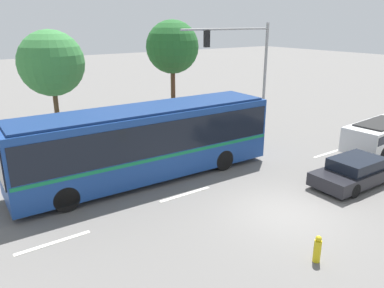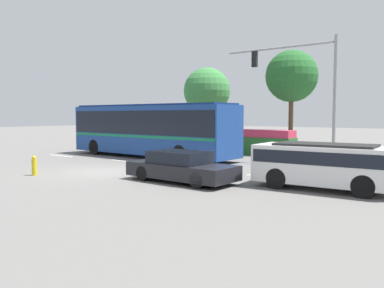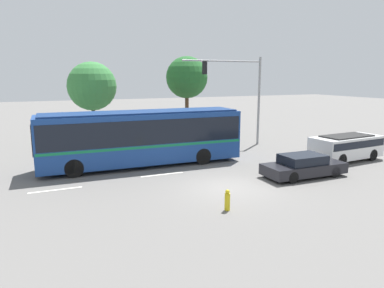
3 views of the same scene
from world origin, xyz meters
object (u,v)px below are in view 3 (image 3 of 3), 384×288
fire_hydrant (227,200)px  suv_left_lane (346,146)px  street_tree_centre (187,78)px  traffic_light_pole (242,87)px  sedan_foreground (303,166)px  street_tree_left (92,86)px  city_bus (142,135)px

fire_hydrant → suv_left_lane: bearing=22.0°
street_tree_centre → fire_hydrant: street_tree_centre is taller
traffic_light_pole → street_tree_centre: (-2.68, 4.28, 0.64)m
sedan_foreground → traffic_light_pole: traffic_light_pole is taller
fire_hydrant → street_tree_left: bearing=99.1°
city_bus → street_tree_left: 8.76m
city_bus → street_tree_centre: (5.96, 7.30, 3.31)m
street_tree_left → traffic_light_pole: bearing=-26.8°
traffic_light_pole → street_tree_left: bearing=-26.8°
sedan_foreground → street_tree_left: bearing=122.9°
city_bus → fire_hydrant: bearing=98.6°
street_tree_centre → suv_left_lane: bearing=-61.0°
street_tree_centre → sedan_foreground: bearing=-84.8°
traffic_light_pole → street_tree_left: (-10.23, 5.17, -0.01)m
traffic_light_pole → fire_hydrant: 14.30m
sedan_foreground → street_tree_left: (-8.74, 13.97, 3.93)m
sedan_foreground → suv_left_lane: size_ratio=0.92×
sedan_foreground → street_tree_centre: street_tree_centre is taller
sedan_foreground → fire_hydrant: (-6.09, -2.62, -0.16)m
suv_left_lane → street_tree_left: 18.66m
sedan_foreground → street_tree_centre: (-1.20, 13.07, 4.59)m
sedan_foreground → suv_left_lane: 5.35m
street_tree_left → street_tree_centre: size_ratio=0.92×
traffic_light_pole → suv_left_lane: bearing=116.9°
city_bus → fire_hydrant: 8.58m
suv_left_lane → sedan_foreground: bearing=-163.9°
street_tree_centre → street_tree_left: bearing=173.2°
street_tree_left → fire_hydrant: size_ratio=7.42×
street_tree_left → city_bus: bearing=-79.1°
fire_hydrant → city_bus: bearing=97.3°
city_bus → street_tree_centre: size_ratio=1.72×
suv_left_lane → street_tree_left: street_tree_left is taller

